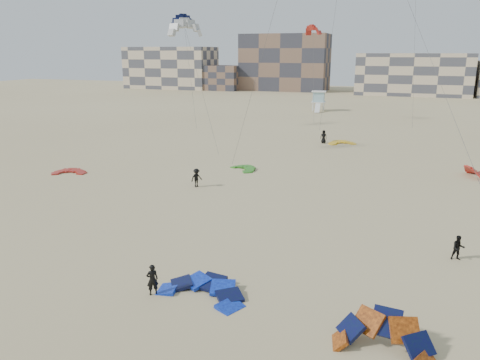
% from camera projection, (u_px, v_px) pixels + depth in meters
% --- Properties ---
extents(ground, '(320.00, 320.00, 0.00)m').
position_uv_depth(ground, '(220.00, 292.00, 25.10)').
color(ground, '#C5B584').
rests_on(ground, ground).
extents(kite_ground_blue, '(5.11, 5.32, 1.82)m').
position_uv_depth(kite_ground_blue, '(203.00, 294.00, 24.89)').
color(kite_ground_blue, blue).
rests_on(kite_ground_blue, ground).
extents(kite_ground_orange, '(4.75, 4.77, 4.22)m').
position_uv_depth(kite_ground_orange, '(382.00, 351.00, 20.19)').
color(kite_ground_orange, '#CE5A12').
rests_on(kite_ground_orange, ground).
extents(kite_ground_red, '(4.21, 4.34, 0.85)m').
position_uv_depth(kite_ground_red, '(69.00, 173.00, 49.69)').
color(kite_ground_red, '#B51624').
rests_on(kite_ground_red, ground).
extents(kite_ground_green, '(4.43, 4.46, 0.99)m').
position_uv_depth(kite_ground_green, '(244.00, 170.00, 51.20)').
color(kite_ground_green, '#3C9222').
rests_on(kite_ground_green, ground).
extents(kite_ground_red_far, '(4.32, 4.24, 3.25)m').
position_uv_depth(kite_ground_red_far, '(476.00, 177.00, 48.21)').
color(kite_ground_red_far, '#B51624').
rests_on(kite_ground_red_far, ground).
extents(kite_ground_yellow, '(4.73, 4.82, 0.98)m').
position_uv_depth(kite_ground_yellow, '(342.00, 144.00, 65.50)').
color(kite_ground_yellow, '#FAAD19').
rests_on(kite_ground_yellow, ground).
extents(kitesurfer_main, '(0.74, 0.73, 1.72)m').
position_uv_depth(kitesurfer_main, '(152.00, 280.00, 24.67)').
color(kitesurfer_main, black).
rests_on(kitesurfer_main, ground).
extents(kitesurfer_b, '(0.87, 0.73, 1.58)m').
position_uv_depth(kitesurfer_b, '(458.00, 248.00, 28.82)').
color(kitesurfer_b, black).
rests_on(kitesurfer_b, ground).
extents(kitesurfer_c, '(1.20, 1.33, 1.79)m').
position_uv_depth(kitesurfer_c, '(197.00, 178.00, 44.43)').
color(kitesurfer_c, black).
rests_on(kitesurfer_c, ground).
extents(kitesurfer_e, '(0.90, 0.59, 1.85)m').
position_uv_depth(kitesurfer_e, '(324.00, 137.00, 65.73)').
color(kitesurfer_e, black).
rests_on(kitesurfer_e, ground).
extents(kite_fly_grey, '(8.12, 6.00, 15.58)m').
position_uv_depth(kite_fly_grey, '(185.00, 29.00, 54.97)').
color(kite_fly_grey, '#BDBDBD').
rests_on(kite_fly_grey, ground).
extents(kite_fly_navy, '(6.79, 7.74, 17.29)m').
position_uv_depth(kite_fly_navy, '(184.00, 23.00, 73.76)').
color(kite_fly_navy, '#08073C').
rests_on(kite_fly_navy, ground).
extents(kite_fly_red, '(4.80, 10.14, 16.43)m').
position_uv_depth(kite_fly_red, '(313.00, 31.00, 81.20)').
color(kite_fly_red, '#B51624').
rests_on(kite_fly_red, ground).
extents(lifeguard_tower_far, '(3.31, 5.97, 4.25)m').
position_uv_depth(lifeguard_tower_far, '(319.00, 101.00, 101.28)').
color(lifeguard_tower_far, white).
rests_on(lifeguard_tower_far, ground).
extents(condo_west_a, '(30.00, 15.00, 14.00)m').
position_uv_depth(condo_west_a, '(171.00, 68.00, 163.84)').
color(condo_west_a, beige).
rests_on(condo_west_a, ground).
extents(condo_west_b, '(28.00, 14.00, 18.00)m').
position_uv_depth(condo_west_b, '(285.00, 62.00, 154.21)').
color(condo_west_b, brown).
rests_on(condo_west_b, ground).
extents(condo_mid, '(32.00, 16.00, 12.00)m').
position_uv_depth(condo_mid, '(413.00, 74.00, 138.62)').
color(condo_mid, beige).
rests_on(condo_mid, ground).
extents(condo_fill_left, '(12.00, 10.00, 8.00)m').
position_uv_depth(condo_fill_left, '(222.00, 78.00, 156.45)').
color(condo_fill_left, brown).
rests_on(condo_fill_left, ground).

